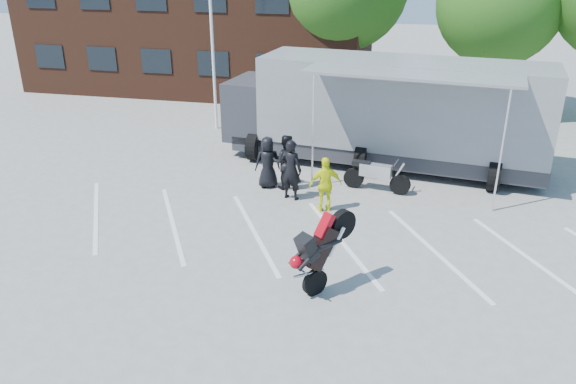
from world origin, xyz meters
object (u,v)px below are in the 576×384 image
at_px(parked_motorcycle, 376,191).
at_px(spectator_leather_a, 268,162).
at_px(tree_mid, 500,4).
at_px(spectator_hivis, 326,184).
at_px(transporter_truck, 383,165).
at_px(stunt_bike_rider, 336,283).
at_px(spectator_leather_c, 285,162).
at_px(flagpole, 217,6).
at_px(spectator_leather_b, 291,170).

height_order(parked_motorcycle, spectator_leather_a, spectator_leather_a).
xyz_separation_m(tree_mid, spectator_hivis, (-5.55, -12.19, -4.12)).
bearing_deg(parked_motorcycle, transporter_truck, 8.27).
relative_size(transporter_truck, stunt_bike_rider, 5.73).
distance_m(parked_motorcycle, spectator_leather_a, 3.59).
relative_size(spectator_leather_a, spectator_leather_c, 0.94).
relative_size(parked_motorcycle, spectator_leather_a, 1.31).
bearing_deg(spectator_leather_a, spectator_leather_c, 157.82).
distance_m(tree_mid, spectator_hivis, 14.01).
xyz_separation_m(parked_motorcycle, spectator_leather_c, (-2.88, -0.43, 0.90)).
height_order(flagpole, spectator_leather_a, flagpole).
height_order(spectator_leather_a, spectator_leather_c, spectator_leather_c).
bearing_deg(spectator_hivis, flagpole, -74.08).
xyz_separation_m(transporter_truck, stunt_bike_rider, (-0.48, -8.16, 0.00)).
distance_m(tree_mid, spectator_leather_b, 13.96).
bearing_deg(spectator_leather_c, transporter_truck, -147.51).
distance_m(flagpole, spectator_leather_a, 8.02).
distance_m(flagpole, spectator_leather_b, 8.97).
distance_m(transporter_truck, stunt_bike_rider, 8.17).
distance_m(parked_motorcycle, spectator_leather_c, 3.05).
bearing_deg(spectator_leather_b, transporter_truck, -110.57).
relative_size(flagpole, stunt_bike_rider, 3.89).
relative_size(spectator_leather_c, spectator_hivis, 1.08).
bearing_deg(parked_motorcycle, flagpole, 62.02).
bearing_deg(tree_mid, flagpole, -156.03).
relative_size(stunt_bike_rider, spectator_leather_a, 1.22).
distance_m(parked_motorcycle, stunt_bike_rider, 5.71).
bearing_deg(spectator_leather_b, stunt_bike_rider, 129.37).
relative_size(spectator_leather_b, spectator_hivis, 1.15).
bearing_deg(tree_mid, transporter_truck, -117.69).
distance_m(tree_mid, parked_motorcycle, 12.23).
bearing_deg(spectator_hivis, transporter_truck, -130.55).
relative_size(flagpole, tree_mid, 1.04).
distance_m(stunt_bike_rider, spectator_leather_a, 6.12).
bearing_deg(parked_motorcycle, spectator_leather_a, 106.56).
relative_size(flagpole, spectator_leather_a, 4.76).
bearing_deg(stunt_bike_rider, tree_mid, 112.74).
bearing_deg(transporter_truck, spectator_hivis, -101.02).
xyz_separation_m(tree_mid, spectator_leather_b, (-6.72, -11.57, -3.99)).
bearing_deg(spectator_leather_a, flagpole, -81.63).
distance_m(transporter_truck, spectator_hivis, 4.58).
bearing_deg(spectator_leather_b, spectator_leather_a, -24.47).
height_order(transporter_truck, spectator_leather_b, spectator_leather_b).
relative_size(parked_motorcycle, spectator_hivis, 1.33).
xyz_separation_m(spectator_leather_b, spectator_hivis, (1.17, -0.62, -0.12)).
xyz_separation_m(spectator_leather_c, spectator_hivis, (1.53, -1.39, -0.07)).
height_order(stunt_bike_rider, spectator_hivis, spectator_hivis).
distance_m(flagpole, parked_motorcycle, 10.20).
xyz_separation_m(flagpole, parked_motorcycle, (7.05, -5.37, -5.05)).
height_order(flagpole, stunt_bike_rider, flagpole).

